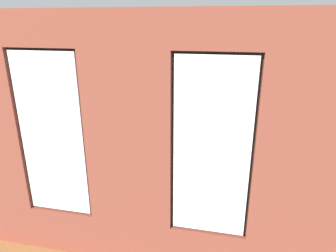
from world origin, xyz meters
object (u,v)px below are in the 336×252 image
object	(u,v)px
coffee_table	(163,144)
candle_jar	(163,140)
papasan_chair	(184,117)
potted_plant_near_tv	(62,145)
table_plant_small	(156,134)
media_console	(66,140)
couch_by_window	(158,209)
tv_flatscreen	(63,113)
potted_plant_mid_room_small	(232,143)
potted_plant_between_couches	(260,195)
remote_black	(167,144)
potted_plant_corner_far_left	(336,213)
cup_ceramic	(183,139)
couch_left	(290,159)

from	to	relation	value
coffee_table	candle_jar	bearing A→B (deg)	0.00
papasan_chair	potted_plant_near_tv	distance (m)	3.41
coffee_table	candle_jar	distance (m)	0.10
table_plant_small	potted_plant_near_tv	bearing A→B (deg)	35.99
coffee_table	media_console	xyz separation A→B (m)	(2.32, 0.05, -0.09)
couch_by_window	papasan_chair	xyz separation A→B (m)	(0.30, -4.04, 0.12)
couch_by_window	tv_flatscreen	distance (m)	3.63
potted_plant_near_tv	table_plant_small	bearing A→B (deg)	-144.01
table_plant_small	media_console	bearing A→B (deg)	4.16
potted_plant_mid_room_small	potted_plant_between_couches	bearing A→B (deg)	98.56
remote_black	potted_plant_corner_far_left	xyz separation A→B (m)	(-2.62, 2.26, 0.27)
candle_jar	potted_plant_between_couches	world-z (taller)	potted_plant_between_couches
papasan_chair	table_plant_small	bearing A→B (deg)	77.90
media_console	couch_by_window	bearing A→B (deg)	141.16
cup_ceramic	potted_plant_corner_far_left	world-z (taller)	potted_plant_corner_far_left
candle_jar	coffee_table	bearing A→B (deg)	180.00
papasan_chair	potted_plant_between_couches	size ratio (longest dim) A/B	0.86
couch_by_window	potted_plant_between_couches	bearing A→B (deg)	-178.04
remote_black	media_console	world-z (taller)	media_console
media_console	papasan_chair	world-z (taller)	papasan_chair
coffee_table	table_plant_small	distance (m)	0.28
coffee_table	tv_flatscreen	distance (m)	2.38
couch_by_window	media_console	size ratio (longest dim) A/B	1.74
couch_left	remote_black	world-z (taller)	couch_left
papasan_chair	media_console	bearing A→B (deg)	35.93
couch_left	coffee_table	distance (m)	2.60
coffee_table	couch_by_window	bearing A→B (deg)	101.58
potted_plant_corner_far_left	potted_plant_near_tv	bearing A→B (deg)	-16.62
table_plant_small	potted_plant_corner_far_left	distance (m)	3.85
media_console	potted_plant_mid_room_small	bearing A→B (deg)	-173.93
potted_plant_near_tv	candle_jar	bearing A→B (deg)	-149.53
table_plant_small	papasan_chair	bearing A→B (deg)	-102.10
papasan_chair	potted_plant_near_tv	world-z (taller)	potted_plant_near_tv
cup_ceramic	coffee_table	bearing A→B (deg)	20.18
cup_ceramic	potted_plant_mid_room_small	size ratio (longest dim) A/B	0.16
table_plant_small	potted_plant_mid_room_small	world-z (taller)	table_plant_small
potted_plant_between_couches	potted_plant_near_tv	world-z (taller)	potted_plant_between_couches
media_console	tv_flatscreen	world-z (taller)	tv_flatscreen
potted_plant_between_couches	potted_plant_near_tv	xyz separation A→B (m)	(3.63, -1.20, -0.11)
table_plant_small	papasan_chair	world-z (taller)	papasan_chair
couch_by_window	tv_flatscreen	world-z (taller)	tv_flatscreen
potted_plant_between_couches	table_plant_small	bearing A→B (deg)	-49.09
tv_flatscreen	potted_plant_corner_far_left	size ratio (longest dim) A/B	0.87
potted_plant_corner_far_left	cup_ceramic	bearing A→B (deg)	-47.63
cup_ceramic	potted_plant_corner_far_left	size ratio (longest dim) A/B	0.07
cup_ceramic	potted_plant_between_couches	distance (m)	2.81
potted_plant_near_tv	couch_by_window	bearing A→B (deg)	150.99
cup_ceramic	potted_plant_mid_room_small	world-z (taller)	potted_plant_mid_room_small
couch_by_window	media_console	xyz separation A→B (m)	(2.79, -2.24, -0.05)
remote_black	coffee_table	bearing A→B (deg)	37.29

